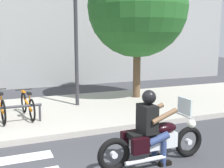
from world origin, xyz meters
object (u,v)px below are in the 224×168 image
at_px(bicycle_3, 0,107).
at_px(street_lamp, 76,36).
at_px(rider, 151,122).
at_px(motorcycle, 154,141).
at_px(bicycle_4, 28,105).
at_px(tree_near_rack, 138,7).

xyz_separation_m(bicycle_3, street_lamp, (2.39, 0.83, 1.90)).
distance_m(bicycle_3, street_lamp, 3.16).
bearing_deg(rider, street_lamp, 91.68).
distance_m(motorcycle, street_lamp, 4.95).
distance_m(rider, street_lamp, 4.81).
bearing_deg(bicycle_3, motorcycle, -54.97).
distance_m(bicycle_4, tree_near_rack, 5.17).
bearing_deg(tree_near_rack, rider, -114.67).
height_order(bicycle_3, street_lamp, street_lamp).
height_order(motorcycle, rider, rider).
relative_size(bicycle_3, bicycle_4, 1.06).
height_order(motorcycle, bicycle_3, motorcycle).
distance_m(motorcycle, tree_near_rack, 6.16).
height_order(bicycle_3, tree_near_rack, tree_near_rack).
bearing_deg(tree_near_rack, bicycle_3, -165.60).
relative_size(street_lamp, tree_near_rack, 0.75).
bearing_deg(bicycle_3, street_lamp, 19.15).
bearing_deg(bicycle_4, street_lamp, 26.36).
relative_size(motorcycle, rider, 1.58).
relative_size(motorcycle, tree_near_rack, 0.43).
bearing_deg(street_lamp, motorcycle, -87.33).
bearing_deg(bicycle_3, bicycle_4, 0.06).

